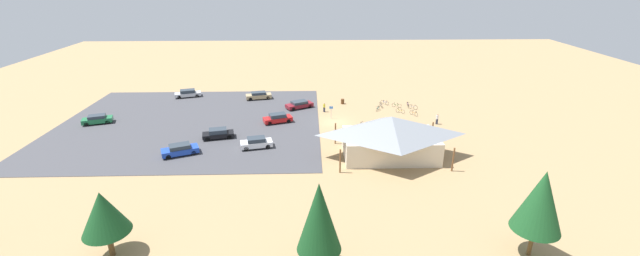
# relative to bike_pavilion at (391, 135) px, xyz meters

# --- Properties ---
(ground) EXTENTS (160.00, 160.00, 0.00)m
(ground) POSITION_rel_bike_pavilion_xyz_m (6.17, -12.60, -3.02)
(ground) COLOR #9E7F56
(ground) RESTS_ON ground
(parking_lot_asphalt) EXTENTS (40.42, 34.89, 0.05)m
(parking_lot_asphalt) POSITION_rel_bike_pavilion_xyz_m (29.03, -12.98, -2.99)
(parking_lot_asphalt) COLOR #424247
(parking_lot_asphalt) RESTS_ON ground
(bike_pavilion) EXTENTS (13.77, 8.92, 5.47)m
(bike_pavilion) POSITION_rel_bike_pavilion_xyz_m (0.00, 0.00, 0.00)
(bike_pavilion) COLOR beige
(bike_pavilion) RESTS_ON ground
(trash_bin) EXTENTS (0.60, 0.60, 0.90)m
(trash_bin) POSITION_rel_bike_pavilion_xyz_m (4.26, -22.08, -2.57)
(trash_bin) COLOR brown
(trash_bin) RESTS_ON ground
(lot_sign) EXTENTS (0.56, 0.08, 2.20)m
(lot_sign) POSITION_rel_bike_pavilion_xyz_m (6.76, -14.38, -1.60)
(lot_sign) COLOR #99999E
(lot_sign) RESTS_ON ground
(pine_midwest) EXTENTS (3.86, 3.86, 6.08)m
(pine_midwest) POSITION_rel_bike_pavilion_xyz_m (27.13, 18.62, 1.18)
(pine_midwest) COLOR brown
(pine_midwest) RESTS_ON ground
(pine_east) EXTENTS (3.94, 3.94, 7.95)m
(pine_east) POSITION_rel_bike_pavilion_xyz_m (-8.14, 19.64, 2.26)
(pine_east) COLOR brown
(pine_east) RESTS_ON ground
(pine_far_east) EXTENTS (3.57, 3.57, 7.79)m
(pine_far_east) POSITION_rel_bike_pavilion_xyz_m (9.67, 20.68, 1.80)
(pine_far_east) COLOR brown
(pine_far_east) RESTS_ON ground
(bicycle_blue_near_porch) EXTENTS (0.85, 1.53, 0.91)m
(bicycle_blue_near_porch) POSITION_rel_bike_pavilion_xyz_m (2.06, -10.11, -2.62)
(bicycle_blue_near_porch) COLOR black
(bicycle_blue_near_porch) RESTS_ON ground
(bicycle_orange_lone_east) EXTENTS (1.04, 1.42, 0.81)m
(bicycle_orange_lone_east) POSITION_rel_bike_pavilion_xyz_m (-7.05, -15.54, -2.64)
(bicycle_orange_lone_east) COLOR black
(bicycle_orange_lone_east) RESTS_ON ground
(bicycle_purple_lone_west) EXTENTS (0.48, 1.63, 0.84)m
(bicycle_purple_lone_west) POSITION_rel_bike_pavilion_xyz_m (-7.16, -20.32, -2.66)
(bicycle_purple_lone_west) COLOR black
(bicycle_purple_lone_west) RESTS_ON ground
(bicycle_yellow_mid_cluster) EXTENTS (1.33, 1.05, 0.85)m
(bicycle_yellow_mid_cluster) POSITION_rel_bike_pavilion_xyz_m (-5.07, -16.81, -2.64)
(bicycle_yellow_mid_cluster) COLOR black
(bicycle_yellow_mid_cluster) RESTS_ON ground
(bicycle_green_yard_front) EXTENTS (1.55, 0.71, 0.81)m
(bicycle_green_yard_front) POSITION_rel_bike_pavilion_xyz_m (-5.07, -19.89, -2.66)
(bicycle_green_yard_front) COLOR black
(bicycle_green_yard_front) RESTS_ON ground
(bicycle_black_yard_right) EXTENTS (1.08, 1.44, 0.85)m
(bicycle_black_yard_right) POSITION_rel_bike_pavilion_xyz_m (-0.87, -8.50, -2.64)
(bicycle_black_yard_right) COLOR black
(bicycle_black_yard_right) RESTS_ON ground
(bicycle_white_by_bin) EXTENTS (1.53, 0.91, 0.89)m
(bicycle_white_by_bin) POSITION_rel_bike_pavilion_xyz_m (-7.65, -18.73, -2.62)
(bicycle_white_by_bin) COLOR black
(bicycle_white_by_bin) RESTS_ON ground
(bicycle_silver_trailside) EXTENTS (0.48, 1.64, 0.76)m
(bicycle_silver_trailside) POSITION_rel_bike_pavilion_xyz_m (-2.35, -19.96, -2.67)
(bicycle_silver_trailside) COLOR black
(bicycle_silver_trailside) RESTS_ON ground
(bicycle_red_edge_north) EXTENTS (0.49, 1.67, 0.86)m
(bicycle_red_edge_north) POSITION_rel_bike_pavilion_xyz_m (3.51, -8.24, -2.63)
(bicycle_red_edge_north) COLOR black
(bicycle_red_edge_north) RESTS_ON ground
(bicycle_teal_back_row) EXTENTS (0.83, 1.56, 0.84)m
(bicycle_teal_back_row) POSITION_rel_bike_pavilion_xyz_m (-1.51, -18.20, -2.65)
(bicycle_teal_back_row) COLOR black
(bicycle_teal_back_row) RESTS_ON ground
(bicycle_blue_front_row) EXTENTS (1.31, 1.16, 0.79)m
(bicycle_blue_front_row) POSITION_rel_bike_pavilion_xyz_m (-3.27, -21.49, -2.66)
(bicycle_blue_front_row) COLOR black
(bicycle_blue_front_row) RESTS_ON ground
(car_green_second_row) EXTENTS (4.67, 3.08, 1.37)m
(car_green_second_row) POSITION_rel_bike_pavilion_xyz_m (43.51, -13.18, -2.28)
(car_green_second_row) COLOR #1E6B3D
(car_green_second_row) RESTS_ON parking_lot_asphalt
(car_silver_by_curb) EXTENTS (5.06, 3.11, 1.41)m
(car_silver_by_curb) POSITION_rel_bike_pavilion_xyz_m (33.24, -27.06, -2.27)
(car_silver_by_curb) COLOR #BCBCC1
(car_silver_by_curb) RESTS_ON parking_lot_asphalt
(car_black_mid_lot) EXTENTS (4.67, 2.77, 1.40)m
(car_black_mid_lot) POSITION_rel_bike_pavilion_xyz_m (23.37, -6.68, -2.28)
(car_black_mid_lot) COLOR black
(car_black_mid_lot) RESTS_ON parking_lot_asphalt
(car_tan_aisle_side) EXTENTS (4.94, 2.73, 1.35)m
(car_tan_aisle_side) POSITION_rel_bike_pavilion_xyz_m (19.68, -25.33, -2.28)
(car_tan_aisle_side) COLOR tan
(car_tan_aisle_side) RESTS_ON parking_lot_asphalt
(car_blue_front_row) EXTENTS (4.98, 3.53, 1.43)m
(car_blue_front_row) POSITION_rel_bike_pavilion_xyz_m (27.18, -1.21, -2.25)
(car_blue_front_row) COLOR #1E42B2
(car_blue_front_row) RESTS_ON parking_lot_asphalt
(car_maroon_end_stall) EXTENTS (5.03, 3.87, 1.27)m
(car_maroon_end_stall) POSITION_rel_bike_pavilion_xyz_m (11.99, -19.80, -2.32)
(car_maroon_end_stall) COLOR maroon
(car_maroon_end_stall) RESTS_ON parking_lot_asphalt
(car_white_near_entry) EXTENTS (4.53, 2.68, 1.45)m
(car_white_near_entry) POSITION_rel_bike_pavilion_xyz_m (17.50, -3.16, -2.25)
(car_white_near_entry) COLOR white
(car_white_near_entry) RESTS_ON parking_lot_asphalt
(car_red_inner_stall) EXTENTS (4.81, 3.18, 1.46)m
(car_red_inner_stall) POSITION_rel_bike_pavilion_xyz_m (15.28, -12.77, -2.25)
(car_red_inner_stall) COLOR red
(car_red_inner_stall) RESTS_ON parking_lot_asphalt
(visitor_by_pavilion) EXTENTS (0.36, 0.39, 1.62)m
(visitor_by_pavilion) POSITION_rel_bike_pavilion_xyz_m (7.74, -17.78, -2.17)
(visitor_by_pavilion) COLOR #2D3347
(visitor_by_pavilion) RESTS_ON ground
(visitor_crossing_yard) EXTENTS (0.36, 0.36, 1.72)m
(visitor_crossing_yard) POSITION_rel_bike_pavilion_xyz_m (-1.28, -10.27, -2.11)
(visitor_crossing_yard) COLOR #2D3347
(visitor_crossing_yard) RESTS_ON ground
(visitor_near_lot) EXTENTS (0.39, 0.36, 1.69)m
(visitor_near_lot) POSITION_rel_bike_pavilion_xyz_m (-9.66, -11.41, -2.13)
(visitor_near_lot) COLOR #2D3347
(visitor_near_lot) RESTS_ON ground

